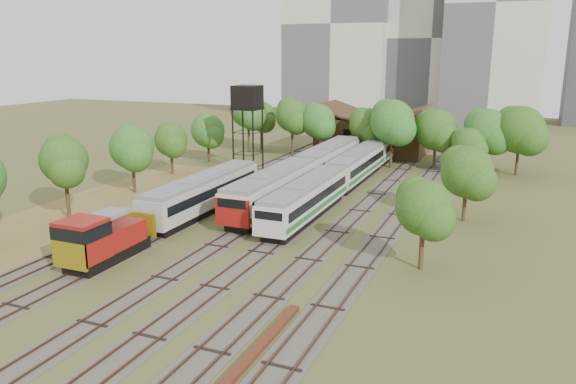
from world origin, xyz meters
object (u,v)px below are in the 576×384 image
at_px(shunter_locomotive, 99,240).
at_px(water_tower, 247,100).
at_px(railcar_red_set, 304,173).
at_px(railcar_green_set, 357,165).

relative_size(shunter_locomotive, water_tower, 0.72).
relative_size(railcar_red_set, water_tower, 3.06).
distance_m(shunter_locomotive, water_tower, 33.80).
relative_size(railcar_red_set, shunter_locomotive, 4.27).
height_order(railcar_red_set, shunter_locomotive, railcar_red_set).
height_order(shunter_locomotive, water_tower, water_tower).
bearing_deg(railcar_green_set, railcar_red_set, -118.07).
bearing_deg(water_tower, shunter_locomotive, -83.09).
bearing_deg(railcar_red_set, water_tower, 149.21).
bearing_deg(water_tower, railcar_green_set, 6.40).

